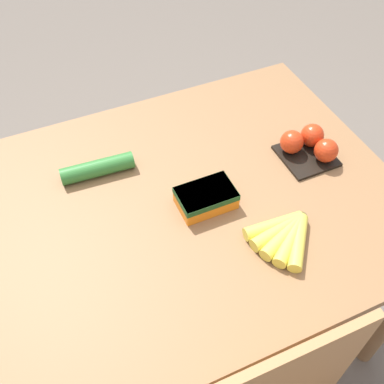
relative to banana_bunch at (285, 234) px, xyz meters
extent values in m
plane|color=#665B51|center=(0.17, -0.23, -0.79)|extent=(12.00, 12.00, 0.00)
cube|color=olive|center=(0.17, -0.23, -0.03)|extent=(1.24, 0.99, 0.03)
cylinder|color=olive|center=(-0.38, -0.67, -0.42)|extent=(0.06, 0.06, 0.74)
cylinder|color=olive|center=(0.73, -0.67, -0.42)|extent=(0.06, 0.06, 0.74)
sphere|color=brown|center=(-0.07, -0.03, 0.00)|extent=(0.03, 0.03, 0.03)
cylinder|color=#DBCC47|center=(0.01, -0.04, 0.00)|extent=(0.17, 0.05, 0.04)
cylinder|color=#DBCC47|center=(0.01, -0.02, 0.00)|extent=(0.18, 0.07, 0.04)
cylinder|color=#DBCC47|center=(0.01, 0.00, 0.00)|extent=(0.17, 0.11, 0.04)
cylinder|color=#DBCC47|center=(0.00, 0.02, 0.00)|extent=(0.16, 0.14, 0.04)
cylinder|color=#DBCC47|center=(-0.02, 0.04, 0.00)|extent=(0.14, 0.16, 0.04)
cube|color=black|center=(-0.23, -0.24, -0.01)|extent=(0.16, 0.16, 0.01)
sphere|color=red|center=(-0.27, -0.28, 0.03)|extent=(0.07, 0.07, 0.07)
sphere|color=red|center=(-0.19, -0.28, 0.03)|extent=(0.07, 0.07, 0.07)
sphere|color=red|center=(-0.27, -0.21, 0.03)|extent=(0.07, 0.07, 0.07)
cube|color=orange|center=(0.15, -0.20, 0.01)|extent=(0.16, 0.11, 0.06)
cube|color=#19471E|center=(0.15, -0.20, 0.03)|extent=(0.16, 0.11, 0.02)
cylinder|color=#2D702D|center=(0.40, -0.44, 0.01)|extent=(0.23, 0.07, 0.05)
camera|label=1|loc=(0.52, 0.54, 1.00)|focal=42.00mm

